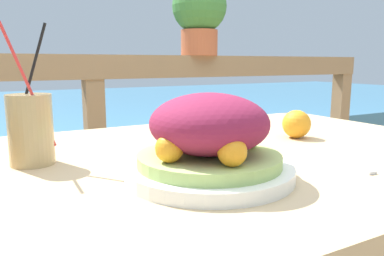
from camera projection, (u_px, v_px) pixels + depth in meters
The scene contains 9 objects.
patio_table at pixel (201, 204), 0.74m from camera, with size 1.23×0.77×0.75m.
railing_fence at pixel (94, 116), 1.42m from camera, with size 2.80×0.08×0.95m.
sea_backdrop at pixel (31, 131), 3.66m from camera, with size 12.00×4.00×0.52m.
salad_plate at pixel (209, 142), 0.56m from camera, with size 0.26×0.26×0.13m.
drink_glass at pixel (31, 129), 0.64m from camera, with size 0.08×0.07×0.24m.
potted_plant at pixel (199, 13), 1.57m from camera, with size 0.23×0.23×0.32m.
knife at pixel (331, 160), 0.67m from camera, with size 0.03×0.18×0.00m.
orange_near_basket at pixel (296, 124), 0.87m from camera, with size 0.07×0.07×0.07m.
orange_near_glass at pixel (208, 120), 0.89m from camera, with size 0.08×0.08×0.08m.
Camera 1 is at (-0.35, -0.60, 0.92)m, focal length 35.00 mm.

